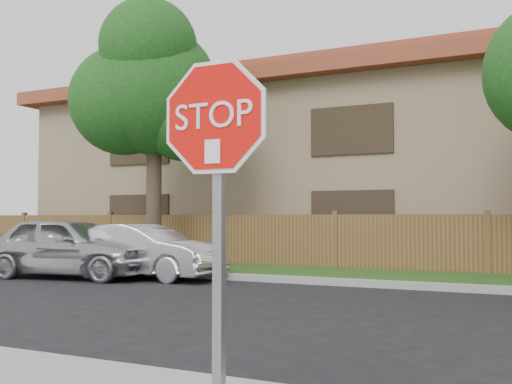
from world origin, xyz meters
The scene contains 8 objects.
far_curb centered at (0.00, 8.15, 0.07)m, with size 70.00×0.30×0.15m, color gray.
grass_strip centered at (0.00, 9.80, 0.06)m, with size 70.00×3.00×0.12m, color #1E4714.
fence centered at (0.00, 11.40, 0.80)m, with size 70.00×0.12×1.60m, color brown.
apartment_building centered at (0.00, 17.00, 3.53)m, with size 35.20×9.20×7.20m.
tree_left centered at (-8.98, 9.57, 5.22)m, with size 4.80×3.90×7.78m.
stop_sign centered at (-0.54, -1.48, 1.83)m, with size 1.01×0.13×2.55m.
sedan_far_left centered at (-9.46, 6.77, 0.78)m, with size 1.84×4.58×1.56m, color #AAABAE.
sedan_left centered at (-7.64, 7.41, 0.68)m, with size 1.43×4.10×1.35m, color silver.
Camera 1 is at (1.33, -4.75, 1.52)m, focal length 42.00 mm.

